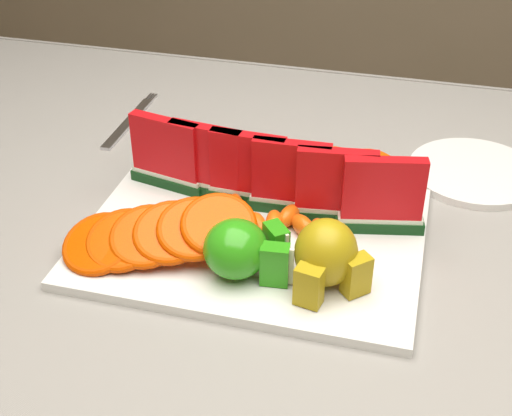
# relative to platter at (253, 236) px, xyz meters

# --- Properties ---
(table) EXTENTS (1.40, 0.90, 0.75)m
(table) POSITION_rel_platter_xyz_m (0.04, 0.01, -0.11)
(table) COLOR #492F1D
(table) RESTS_ON ground
(tablecloth) EXTENTS (1.53, 1.03, 0.20)m
(tablecloth) POSITION_rel_platter_xyz_m (0.04, 0.01, -0.05)
(tablecloth) COLOR gray
(tablecloth) RESTS_ON table
(platter) EXTENTS (0.40, 0.30, 0.01)m
(platter) POSITION_rel_platter_xyz_m (0.00, 0.00, 0.00)
(platter) COLOR silver
(platter) RESTS_ON tablecloth
(apple_cluster) EXTENTS (0.11, 0.09, 0.07)m
(apple_cluster) POSITION_rel_platter_xyz_m (0.01, -0.08, 0.04)
(apple_cluster) COLOR #26780B
(apple_cluster) RESTS_ON platter
(pear_cluster) EXTENTS (0.09, 0.09, 0.08)m
(pear_cluster) POSITION_rel_platter_xyz_m (0.10, -0.07, 0.04)
(pear_cluster) COLOR #AC6A05
(pear_cluster) RESTS_ON platter
(side_plate) EXTENTS (0.20, 0.20, 0.01)m
(side_plate) POSITION_rel_platter_xyz_m (0.26, 0.22, -0.00)
(side_plate) COLOR silver
(side_plate) RESTS_ON tablecloth
(fork) EXTENTS (0.02, 0.20, 0.00)m
(fork) POSITION_rel_platter_xyz_m (-0.27, 0.25, -0.00)
(fork) COLOR silver
(fork) RESTS_ON tablecloth
(watermelon_row) EXTENTS (0.39, 0.07, 0.10)m
(watermelon_row) POSITION_rel_platter_xyz_m (0.00, 0.06, 0.05)
(watermelon_row) COLOR #0F400E
(watermelon_row) RESTS_ON platter
(orange_fan_front) EXTENTS (0.24, 0.15, 0.06)m
(orange_fan_front) POSITION_rel_platter_xyz_m (-0.09, -0.07, 0.03)
(orange_fan_front) COLOR orange
(orange_fan_front) RESTS_ON platter
(orange_fan_back) EXTENTS (0.34, 0.11, 0.05)m
(orange_fan_back) POSITION_rel_platter_xyz_m (0.00, 0.13, 0.03)
(orange_fan_back) COLOR orange
(orange_fan_back) RESTS_ON platter
(tangerine_segments) EXTENTS (0.20, 0.08, 0.02)m
(tangerine_segments) POSITION_rel_platter_xyz_m (-0.00, 0.01, 0.02)
(tangerine_segments) COLOR orange
(tangerine_segments) RESTS_ON platter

